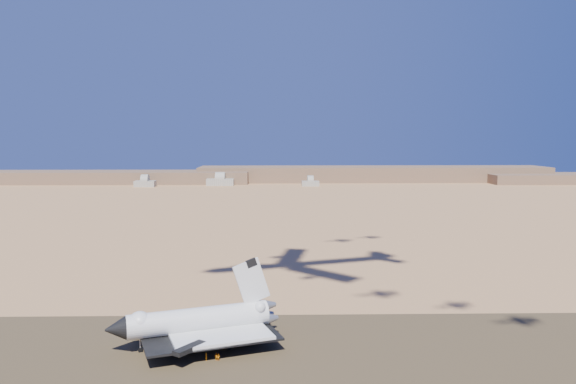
{
  "coord_description": "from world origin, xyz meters",
  "views": [
    {
      "loc": [
        1.87,
        -139.94,
        53.48
      ],
      "look_at": [
        5.11,
        8.0,
        39.03
      ],
      "focal_mm": 35.0,
      "sensor_mm": 36.0,
      "label": 1
    }
  ],
  "objects_px": {
    "shuttle": "(197,323)",
    "crew_c": "(216,357)",
    "crew_b": "(219,357)",
    "crew_a": "(206,357)"
  },
  "relations": [
    {
      "from": "shuttle",
      "to": "crew_c",
      "type": "xyz_separation_m",
      "value": [
        5.96,
        -10.45,
        -4.89
      ]
    },
    {
      "from": "crew_b",
      "to": "shuttle",
      "type": "bearing_deg",
      "value": -12.38
    },
    {
      "from": "crew_b",
      "to": "crew_c",
      "type": "relative_size",
      "value": 0.92
    },
    {
      "from": "crew_a",
      "to": "crew_c",
      "type": "height_order",
      "value": "crew_a"
    },
    {
      "from": "shuttle",
      "to": "crew_c",
      "type": "bearing_deg",
      "value": -79.63
    },
    {
      "from": "shuttle",
      "to": "crew_c",
      "type": "distance_m",
      "value": 12.99
    },
    {
      "from": "crew_b",
      "to": "crew_c",
      "type": "distance_m",
      "value": 0.51
    },
    {
      "from": "shuttle",
      "to": "crew_c",
      "type": "height_order",
      "value": "shuttle"
    },
    {
      "from": "shuttle",
      "to": "crew_b",
      "type": "xyz_separation_m",
      "value": [
        6.45,
        -10.35,
        -4.97
      ]
    },
    {
      "from": "crew_a",
      "to": "shuttle",
      "type": "bearing_deg",
      "value": 19.51
    }
  ]
}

